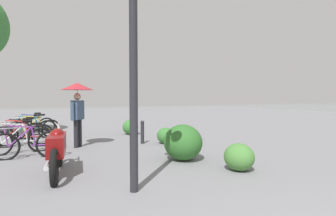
% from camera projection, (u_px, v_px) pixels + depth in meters
% --- Properties ---
extents(lamppost, '(0.98, 0.28, 3.78)m').
position_uv_depth(lamppost, '(133.00, 39.00, 4.43)').
color(lamppost, '#232328').
rests_on(lamppost, ground).
extents(motorcycle, '(2.17, 0.49, 1.06)m').
position_uv_depth(motorcycle, '(57.00, 150.00, 5.57)').
color(motorcycle, black).
rests_on(motorcycle, ground).
extents(bicycle_purple, '(0.15, 1.77, 0.95)m').
position_uv_depth(bicycle_purple, '(28.00, 145.00, 6.97)').
color(bicycle_purple, black).
rests_on(bicycle_purple, ground).
extents(bicycle_white, '(0.37, 1.75, 0.95)m').
position_uv_depth(bicycle_white, '(20.00, 141.00, 7.56)').
color(bicycle_white, black).
rests_on(bicycle_white, ground).
extents(bicycle_red, '(0.41, 1.75, 0.95)m').
position_uv_depth(bicycle_red, '(22.00, 136.00, 8.52)').
color(bicycle_red, black).
rests_on(bicycle_red, ground).
extents(bicycle_black, '(0.22, 1.77, 0.95)m').
position_uv_depth(bicycle_black, '(24.00, 134.00, 8.88)').
color(bicycle_black, black).
rests_on(bicycle_black, ground).
extents(bicycle_teal, '(0.36, 1.75, 0.95)m').
position_uv_depth(bicycle_teal, '(32.00, 129.00, 10.32)').
color(bicycle_teal, black).
rests_on(bicycle_teal, ground).
extents(bicycle_yellow, '(0.49, 1.73, 0.95)m').
position_uv_depth(bicycle_yellow, '(37.00, 129.00, 10.38)').
color(bicycle_yellow, black).
rests_on(bicycle_yellow, ground).
extents(bicycle_blue, '(0.45, 1.74, 0.95)m').
position_uv_depth(bicycle_blue, '(33.00, 126.00, 11.39)').
color(bicycle_blue, black).
rests_on(bicycle_blue, ground).
extents(pedestrian, '(1.00, 1.00, 2.03)m').
position_uv_depth(pedestrian, '(77.00, 97.00, 8.47)').
color(pedestrian, black).
rests_on(pedestrian, ground).
extents(bollard_mid, '(0.13, 0.13, 0.79)m').
position_uv_depth(bollard_mid, '(142.00, 131.00, 9.17)').
color(bollard_mid, '#232328').
rests_on(bollard_mid, ground).
extents(shrub_low, '(1.06, 0.95, 0.90)m').
position_uv_depth(shrub_low, '(183.00, 142.00, 6.78)').
color(shrub_low, '#2D6628').
rests_on(shrub_low, ground).
extents(shrub_round, '(0.63, 0.57, 0.54)m').
position_uv_depth(shrub_round, '(165.00, 136.00, 9.17)').
color(shrub_round, '#387533').
rests_on(shrub_round, ground).
extents(shrub_wide, '(0.69, 0.62, 0.59)m').
position_uv_depth(shrub_wide, '(239.00, 157.00, 5.82)').
color(shrub_wide, '#477F38').
rests_on(shrub_wide, ground).
extents(shrub_tall, '(0.72, 0.65, 0.61)m').
position_uv_depth(shrub_tall, '(130.00, 127.00, 11.43)').
color(shrub_tall, '#387533').
rests_on(shrub_tall, ground).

